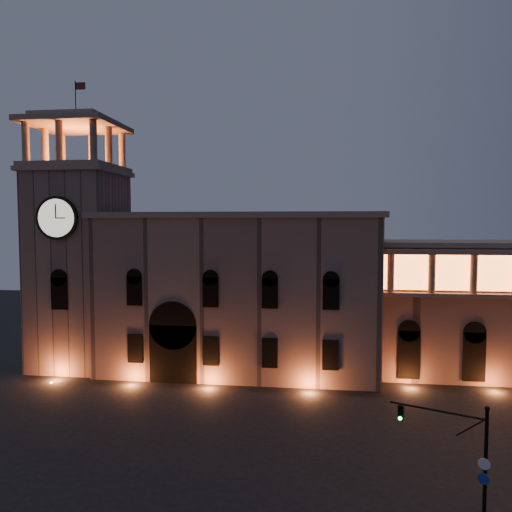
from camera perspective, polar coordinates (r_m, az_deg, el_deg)
name	(u,v)px	position (r m, az deg, el deg)	size (l,w,h in m)	color
ground	(217,461)	(37.43, -4.43, -22.32)	(160.00, 160.00, 0.00)	black
government_building	(239,292)	(56.09, -1.94, -4.11)	(30.80, 12.80, 17.60)	#7B5C50
clock_tower	(79,258)	(60.60, -19.55, -0.19)	(9.80, 9.80, 32.40)	#7B5C50
traffic_light	(467,466)	(30.35, 22.96, -21.26)	(4.83, 2.34, 7.17)	black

